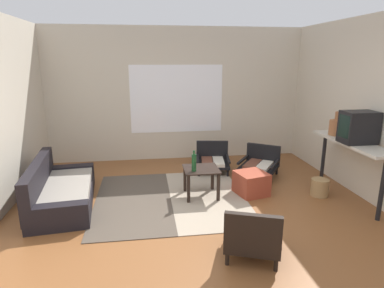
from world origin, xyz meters
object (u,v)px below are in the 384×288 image
armchair_by_window (212,159)px  wicker_basket (320,187)px  clay_vase (338,127)px  console_shelf (352,148)px  armchair_striped_foreground (253,237)px  ottoman_orange (251,183)px  armchair_corner (260,163)px  coffee_table (201,175)px  couch (59,192)px  glass_bottle (194,162)px  crt_television (358,127)px

armchair_by_window → wicker_basket: bearing=-44.5°
clay_vase → console_shelf: bearing=-90.0°
armchair_striped_foreground → ottoman_orange: 1.76m
ottoman_orange → armchair_corner: bearing=62.2°
coffee_table → ottoman_orange: coffee_table is taller
armchair_by_window → couch: bearing=-155.3°
couch → glass_bottle: (1.96, -0.09, 0.38)m
couch → armchair_striped_foreground: bearing=-35.9°
ottoman_orange → console_shelf: console_shelf is taller
armchair_by_window → glass_bottle: (-0.54, -1.25, 0.35)m
clay_vase → ottoman_orange: bearing=-177.8°
couch → console_shelf: (4.27, -0.38, 0.59)m
armchair_corner → wicker_basket: 1.19m
ottoman_orange → clay_vase: size_ratio=1.21×
armchair_striped_foreground → crt_television: size_ratio=1.58×
console_shelf → clay_vase: 0.48m
armchair_striped_foreground → crt_television: crt_television is taller
crt_television → clay_vase: 0.52m
couch → coffee_table: size_ratio=3.43×
ottoman_orange → crt_television: size_ratio=0.96×
armchair_by_window → armchair_striped_foreground: (-0.16, -2.85, 0.02)m
couch → armchair_corner: size_ratio=2.09×
armchair_corner → clay_vase: 1.46m
coffee_table → wicker_basket: bearing=-7.7°
armchair_by_window → glass_bottle: glass_bottle is taller
clay_vase → armchair_striped_foreground: bearing=-138.2°
coffee_table → clay_vase: bearing=0.5°
armchair_by_window → wicker_basket: 1.99m
armchair_striped_foreground → console_shelf: 2.40m
console_shelf → ottoman_orange: bearing=165.7°
armchair_corner → clay_vase: clay_vase is taller
glass_bottle → wicker_basket: 2.01m
armchair_corner → console_shelf: bearing=-50.4°
coffee_table → console_shelf: (2.18, -0.39, 0.44)m
armchair_striped_foreground → armchair_corner: armchair_striped_foreground is taller
armchair_by_window → armchair_corner: size_ratio=0.80×
coffee_table → ottoman_orange: bearing=-2.7°
armchair_corner → glass_bottle: glass_bottle is taller
couch → glass_bottle: 2.00m
armchair_striped_foreground → clay_vase: size_ratio=1.98×
armchair_striped_foreground → couch: bearing=144.1°
armchair_striped_foreground → armchair_by_window: bearing=86.7°
coffee_table → crt_television: crt_television is taller
clay_vase → armchair_by_window: bearing=147.5°
armchair_corner → console_shelf: size_ratio=0.56×
console_shelf → armchair_by_window: bearing=139.0°
armchair_corner → wicker_basket: armchair_corner is taller
console_shelf → armchair_corner: bearing=129.6°
ottoman_orange → console_shelf: 1.56m
console_shelf → glass_bottle: (-2.31, 0.29, -0.20)m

